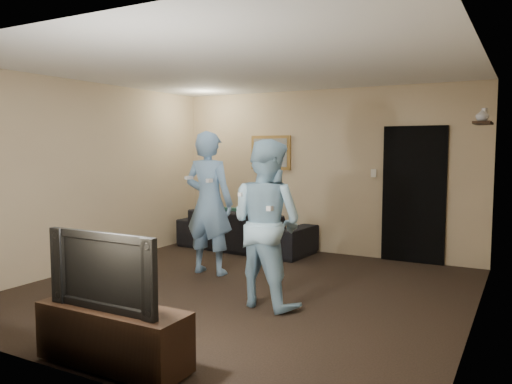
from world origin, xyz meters
The scene contains 19 objects.
ground centered at (0.00, 0.00, 0.00)m, with size 5.00×5.00×0.00m, color black.
ceiling centered at (0.00, 0.00, 2.60)m, with size 5.00×5.00×0.04m, color silver.
wall_back centered at (0.00, 2.50, 1.30)m, with size 5.00×0.04×2.60m, color tan.
wall_front centered at (0.00, -2.50, 1.30)m, with size 5.00×0.04×2.60m, color tan.
wall_left centered at (-2.50, 0.00, 1.30)m, with size 0.04×5.00×2.60m, color tan.
wall_right centered at (2.50, 0.00, 1.30)m, with size 0.04×5.00×2.60m, color tan.
sofa centered at (-1.16, 2.06, 0.33)m, with size 2.27×0.89×0.66m, color black.
throw_pillow centered at (-1.43, 2.06, 0.48)m, with size 0.40×0.13×0.40m, color #17453B.
painting_frame centered at (-0.90, 2.48, 1.60)m, with size 0.72×0.05×0.57m, color olive.
painting_canvas centered at (-0.90, 2.45, 1.60)m, with size 0.62×0.01×0.47m, color slate.
doorway centered at (1.45, 2.47, 1.00)m, with size 0.90×0.06×2.00m, color black.
light_switch centered at (0.85, 2.48, 1.30)m, with size 0.08×0.02×0.12m, color silver.
wall_shelf centered at (2.39, 1.80, 1.99)m, with size 0.20×0.60×0.03m, color black.
shelf_vase centered at (2.39, 1.65, 2.08)m, with size 0.15×0.15×0.16m, color silver.
shelf_figurine centered at (2.39, 1.98, 2.09)m, with size 0.06×0.06×0.18m, color silver.
tv_console centered at (0.16, -2.26, 0.25)m, with size 1.26×0.41×0.45m, color black.
television centered at (0.16, -2.26, 0.77)m, with size 1.03×0.14×0.59m, color black.
wii_player_left centered at (-0.81, 0.48, 0.95)m, with size 0.72×0.54×1.90m.
wii_player_right centered at (0.48, -0.33, 0.89)m, with size 0.98×0.83×1.78m.
Camera 1 is at (2.92, -4.99, 1.70)m, focal length 35.00 mm.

